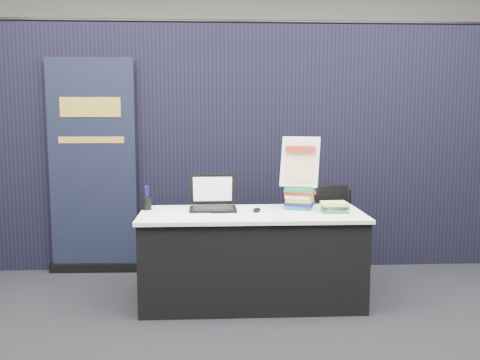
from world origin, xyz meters
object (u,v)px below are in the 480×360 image
book_stack_short (334,207)px  stacking_chair (333,231)px  info_sign (300,162)px  laptop (213,201)px  book_stack_tall (300,198)px  pullup_banner (93,179)px  display_table (252,257)px

book_stack_short → stacking_chair: bearing=77.7°
info_sign → book_stack_short: bearing=-15.9°
laptop → stacking_chair: size_ratio=0.44×
laptop → info_sign: info_sign is taller
laptop → book_stack_tall: 0.73m
pullup_banner → book_stack_tall: bearing=-22.4°
pullup_banner → book_stack_short: bearing=-23.6°
book_stack_tall → book_stack_short: book_stack_tall is taller
display_table → laptop: size_ratio=4.66×
pullup_banner → info_sign: bearing=-21.6°
stacking_chair → laptop: bearing=174.1°
book_stack_tall → stacking_chair: bearing=39.0°
book_stack_tall → info_sign: size_ratio=0.62×
book_stack_tall → stacking_chair: 0.57m
book_stack_short → info_sign: 0.47m
info_sign → stacking_chair: size_ratio=0.49×
display_table → book_stack_tall: bearing=17.9°
book_stack_short → info_sign: info_sign is taller
info_sign → laptop: bearing=-157.7°
laptop → book_stack_short: size_ratio=1.87×
book_stack_tall → book_stack_short: bearing=-32.6°
pullup_banner → laptop: bearing=-33.6°
pullup_banner → stacking_chair: (2.23, -0.53, -0.42)m
info_sign → stacking_chair: 0.78m
book_stack_tall → pullup_banner: (-1.88, 0.81, 0.08)m
book_stack_tall → book_stack_short: (0.25, -0.16, -0.05)m
pullup_banner → stacking_chair: 2.33m
laptop → stacking_chair: 1.15m
laptop → book_stack_tall: laptop is taller
book_stack_tall → pullup_banner: pullup_banner is taller
book_stack_short → pullup_banner: 2.35m
stacking_chair → info_sign: bearing=-163.9°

